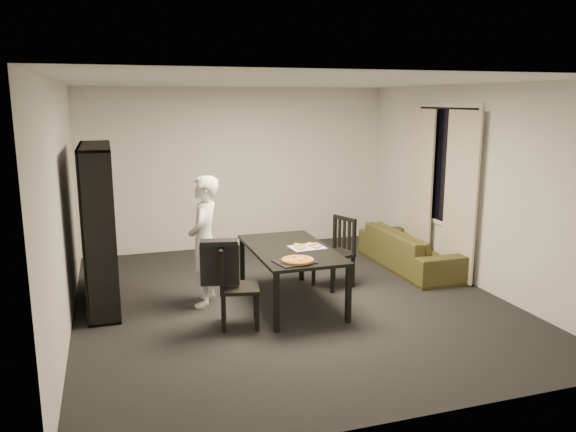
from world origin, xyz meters
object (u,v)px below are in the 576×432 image
object	(u,v)px
chair_right	(338,247)
person	(204,241)
dining_table	(291,253)
baking_tray	(295,262)
pepperoni_pizza	(298,260)
bookshelf	(100,226)
chair_left	(231,281)
sofa	(411,249)

from	to	relation	value
chair_right	person	bearing A→B (deg)	-105.41
dining_table	baking_tray	size ratio (longest dim) A/B	4.10
person	pepperoni_pizza	xyz separation A→B (m)	(0.86, -0.87, -0.06)
chair_right	person	xyz separation A→B (m)	(-1.78, -0.16, 0.26)
dining_table	pepperoni_pizza	xyz separation A→B (m)	(-0.11, -0.59, 0.09)
person	baking_tray	size ratio (longest dim) A/B	3.87
bookshelf	chair_right	xyz separation A→B (m)	(2.94, -0.24, -0.43)
bookshelf	pepperoni_pizza	distance (m)	2.40
bookshelf	chair_left	world-z (taller)	bookshelf
dining_table	sofa	bearing A→B (deg)	21.46
dining_table	sofa	size ratio (longest dim) A/B	0.85
baking_tray	person	bearing A→B (deg)	133.82
chair_right	pepperoni_pizza	xyz separation A→B (m)	(-0.91, -1.03, 0.19)
baking_tray	pepperoni_pizza	xyz separation A→B (m)	(0.03, -0.00, 0.02)
chair_right	sofa	size ratio (longest dim) A/B	0.47
person	baking_tray	xyz separation A→B (m)	(0.83, -0.86, -0.08)
chair_left	person	bearing A→B (deg)	24.15
bookshelf	dining_table	distance (m)	2.26
chair_right	sofa	distance (m)	1.38
chair_left	baking_tray	world-z (taller)	chair_left
person	pepperoni_pizza	distance (m)	1.22
bookshelf	baking_tray	xyz separation A→B (m)	(1.99, -1.27, -0.26)
bookshelf	pepperoni_pizza	bearing A→B (deg)	-32.10
chair_left	chair_right	distance (m)	1.85
bookshelf	dining_table	world-z (taller)	bookshelf
dining_table	chair_right	size ratio (longest dim) A/B	1.80
chair_right	person	size ratio (longest dim) A/B	0.59
sofa	baking_tray	bearing A→B (deg)	122.17
sofa	bookshelf	bearing A→B (deg)	92.02
bookshelf	person	bearing A→B (deg)	-19.09
dining_table	chair_right	xyz separation A→B (m)	(0.80, 0.44, -0.10)
dining_table	person	world-z (taller)	person
chair_left	person	size ratio (longest dim) A/B	0.57
bookshelf	sofa	world-z (taller)	bookshelf
pepperoni_pizza	sofa	xyz separation A→B (m)	(2.22, 1.42, -0.43)
baking_tray	sofa	size ratio (longest dim) A/B	0.21
chair_left	chair_right	bearing A→B (deg)	-49.02
dining_table	bookshelf	bearing A→B (deg)	162.43
dining_table	chair_right	world-z (taller)	chair_right
dining_table	chair_left	distance (m)	0.95
dining_table	chair_left	world-z (taller)	chair_left
chair_right	sofa	xyz separation A→B (m)	(1.30, 0.39, -0.24)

